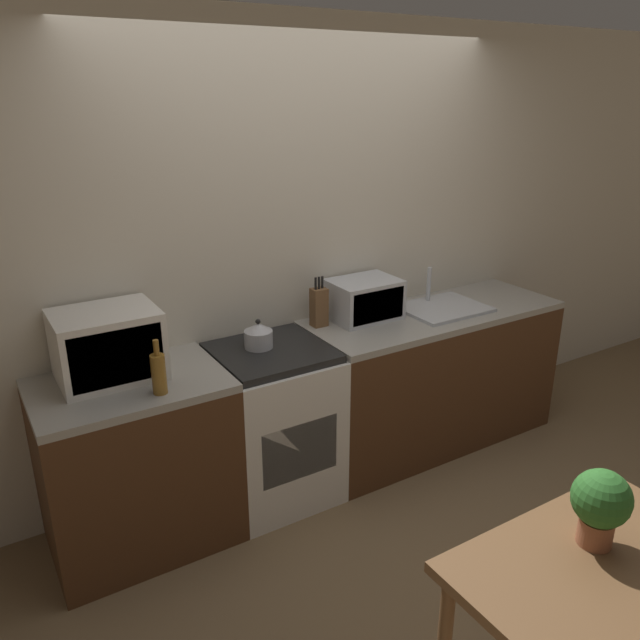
% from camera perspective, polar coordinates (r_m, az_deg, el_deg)
% --- Properties ---
extents(ground_plane, '(16.00, 16.00, 0.00)m').
position_cam_1_polar(ground_plane, '(3.54, 6.77, -18.32)').
color(ground_plane, brown).
extents(wall_back, '(10.00, 0.06, 2.60)m').
position_cam_1_polar(wall_back, '(3.68, -1.68, 6.12)').
color(wall_back, beige).
rests_on(wall_back, ground_plane).
extents(counter_left_run, '(0.90, 0.62, 0.90)m').
position_cam_1_polar(counter_left_run, '(3.32, -16.31, -12.45)').
color(counter_left_run, '#4C2D19').
rests_on(counter_left_run, ground_plane).
extents(counter_right_run, '(1.69, 0.62, 0.90)m').
position_cam_1_polar(counter_right_run, '(4.13, 10.06, -5.09)').
color(counter_right_run, '#4C2D19').
rests_on(counter_right_run, ground_plane).
extents(stove_range, '(0.62, 0.62, 0.90)m').
position_cam_1_polar(stove_range, '(3.55, -4.29, -9.42)').
color(stove_range, silver).
rests_on(stove_range, ground_plane).
extents(kettle, '(0.15, 0.15, 0.16)m').
position_cam_1_polar(kettle, '(3.35, -5.65, -1.41)').
color(kettle, '#B7B7BC').
rests_on(kettle, stove_range).
extents(microwave, '(0.48, 0.37, 0.34)m').
position_cam_1_polar(microwave, '(3.12, -18.85, -2.17)').
color(microwave, silver).
rests_on(microwave, counter_left_run).
extents(bottle, '(0.07, 0.07, 0.26)m').
position_cam_1_polar(bottle, '(2.92, -14.53, -4.70)').
color(bottle, olive).
rests_on(bottle, counter_left_run).
extents(knife_block, '(0.09, 0.07, 0.30)m').
position_cam_1_polar(knife_block, '(3.62, -0.09, 1.23)').
color(knife_block, brown).
rests_on(knife_block, counter_right_run).
extents(toaster_oven, '(0.41, 0.30, 0.24)m').
position_cam_1_polar(toaster_oven, '(3.75, 4.06, 1.90)').
color(toaster_oven, silver).
rests_on(toaster_oven, counter_right_run).
extents(sink_basin, '(0.52, 0.42, 0.24)m').
position_cam_1_polar(sink_basin, '(4.00, 11.12, 1.17)').
color(sink_basin, silver).
rests_on(sink_basin, counter_right_run).
extents(dining_table, '(0.96, 0.57, 0.77)m').
position_cam_1_polar(dining_table, '(2.43, 23.54, -21.53)').
color(dining_table, brown).
rests_on(dining_table, ground_plane).
extents(potted_plant, '(0.19, 0.19, 0.28)m').
position_cam_1_polar(potted_plant, '(2.33, 24.27, -15.03)').
color(potted_plant, '#9E5B3D').
rests_on(potted_plant, dining_table).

